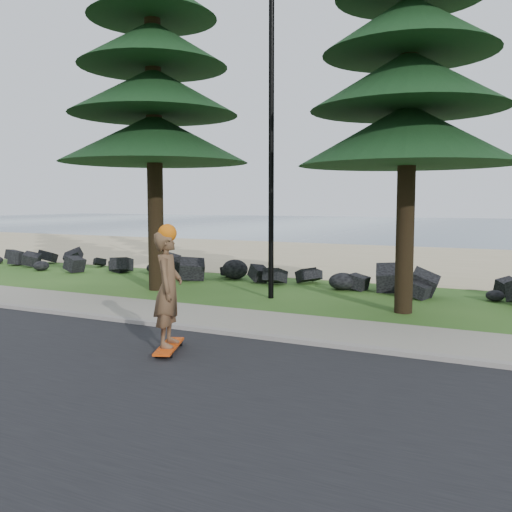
{
  "coord_description": "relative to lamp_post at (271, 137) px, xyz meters",
  "views": [
    {
      "loc": [
        6.27,
        -10.03,
        2.51
      ],
      "look_at": [
        1.19,
        0.0,
        1.43
      ],
      "focal_mm": 40.0,
      "sensor_mm": 36.0,
      "label": 1
    }
  ],
  "objects": [
    {
      "name": "skateboarder",
      "position": [
        0.8,
        -5.62,
        -3.07
      ],
      "size": [
        0.7,
        1.16,
        2.12
      ],
      "rotation": [
        0.0,
        0.0,
        1.97
      ],
      "color": "#CD400C",
      "rests_on": "ground"
    },
    {
      "name": "road",
      "position": [
        0.0,
        -7.7,
        -4.12
      ],
      "size": [
        160.0,
        7.0,
        0.02
      ],
      "primitive_type": "cube",
      "color": "black",
      "rests_on": "ground"
    },
    {
      "name": "kerb",
      "position": [
        0.0,
        -4.1,
        -4.08
      ],
      "size": [
        160.0,
        0.2,
        0.1
      ],
      "primitive_type": "cube",
      "color": "gray",
      "rests_on": "ground"
    },
    {
      "name": "ground",
      "position": [
        0.0,
        -3.2,
        -4.13
      ],
      "size": [
        160.0,
        160.0,
        0.0
      ],
      "primitive_type": "plane",
      "color": "#264F18",
      "rests_on": "ground"
    },
    {
      "name": "ocean",
      "position": [
        0.0,
        47.8,
        -4.13
      ],
      "size": [
        160.0,
        58.0,
        0.01
      ],
      "primitive_type": "cube",
      "color": "#354E65",
      "rests_on": "ground"
    },
    {
      "name": "seawall_boulders",
      "position": [
        0.0,
        2.4,
        -4.13
      ],
      "size": [
        60.0,
        2.4,
        1.1
      ],
      "primitive_type": null,
      "color": "black",
      "rests_on": "ground"
    },
    {
      "name": "lamp_post",
      "position": [
        0.0,
        0.0,
        0.0
      ],
      "size": [
        0.25,
        0.14,
        8.14
      ],
      "color": "black",
      "rests_on": "ground"
    },
    {
      "name": "beach_sand",
      "position": [
        0.0,
        11.3,
        -4.13
      ],
      "size": [
        160.0,
        15.0,
        0.01
      ],
      "primitive_type": "cube",
      "color": "tan",
      "rests_on": "ground"
    },
    {
      "name": "sidewalk",
      "position": [
        0.0,
        -3.0,
        -4.09
      ],
      "size": [
        160.0,
        2.0,
        0.08
      ],
      "primitive_type": "cube",
      "color": "gray",
      "rests_on": "ground"
    }
  ]
}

